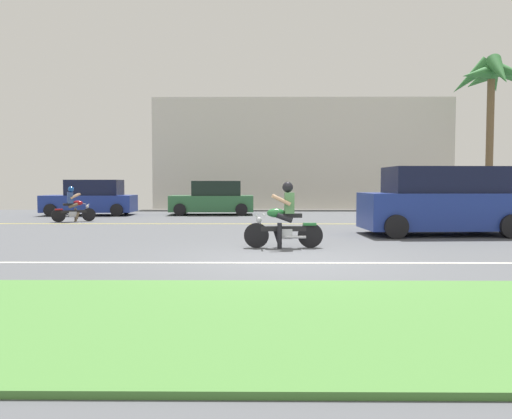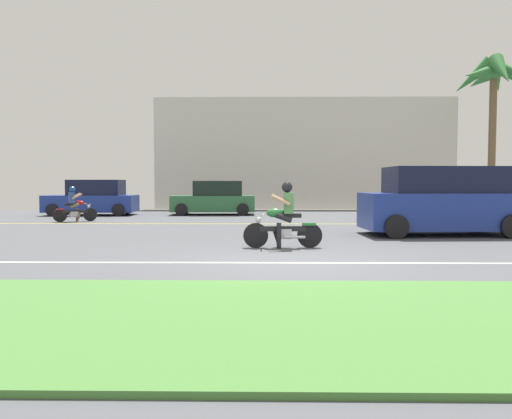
# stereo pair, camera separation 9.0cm
# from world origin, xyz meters

# --- Properties ---
(ground) EXTENTS (56.00, 30.00, 0.04)m
(ground) POSITION_xyz_m (0.00, 3.00, -0.02)
(ground) COLOR #4C4F54
(grass_median) EXTENTS (56.00, 3.80, 0.06)m
(grass_median) POSITION_xyz_m (0.00, -4.10, 0.03)
(grass_median) COLOR #477A38
(grass_median) RESTS_ON ground
(lane_line_near) EXTENTS (50.40, 0.12, 0.01)m
(lane_line_near) POSITION_xyz_m (0.00, -0.27, 0.00)
(lane_line_near) COLOR silver
(lane_line_near) RESTS_ON ground
(lane_line_far) EXTENTS (50.40, 0.12, 0.01)m
(lane_line_far) POSITION_xyz_m (0.00, 8.47, 0.00)
(lane_line_far) COLOR yellow
(lane_line_far) RESTS_ON ground
(motorcyclist) EXTENTS (1.79, 0.59, 1.50)m
(motorcyclist) POSITION_xyz_m (0.00, 1.87, 0.63)
(motorcyclist) COLOR black
(motorcyclist) RESTS_ON ground
(suv_nearby) EXTENTS (4.58, 2.25, 1.93)m
(suv_nearby) POSITION_xyz_m (4.60, 4.74, 0.94)
(suv_nearby) COLOR navy
(suv_nearby) RESTS_ON ground
(parked_car_0) EXTENTS (4.13, 2.07, 1.63)m
(parked_car_0) POSITION_xyz_m (-8.36, 13.38, 0.76)
(parked_car_0) COLOR navy
(parked_car_0) RESTS_ON ground
(parked_car_1) EXTENTS (3.93, 2.06, 1.58)m
(parked_car_1) POSITION_xyz_m (-2.75, 13.83, 0.74)
(parked_car_1) COLOR #2D663D
(parked_car_1) RESTS_ON ground
(palm_tree_0) EXTENTS (4.24, 4.23, 8.00)m
(palm_tree_0) POSITION_xyz_m (11.34, 16.38, 6.72)
(palm_tree_0) COLOR brown
(palm_tree_0) RESTS_ON ground
(motorcyclist_distant) EXTENTS (1.44, 0.87, 1.35)m
(motorcyclist_distant) POSITION_xyz_m (-7.69, 9.44, 0.57)
(motorcyclist_distant) COLOR black
(motorcyclist_distant) RESTS_ON ground
(building_far) EXTENTS (17.33, 4.00, 6.39)m
(building_far) POSITION_xyz_m (1.91, 21.00, 3.20)
(building_far) COLOR beige
(building_far) RESTS_ON ground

